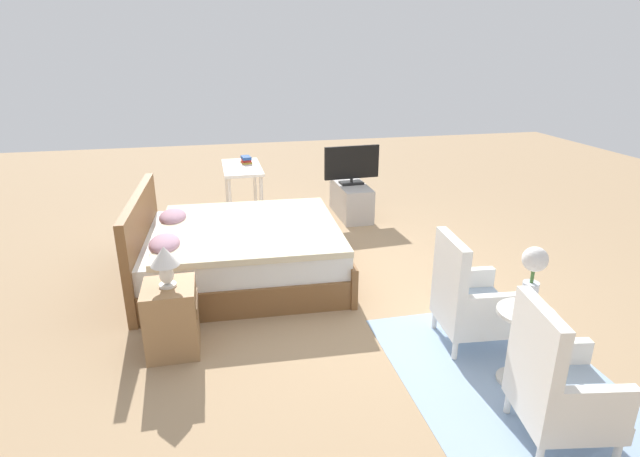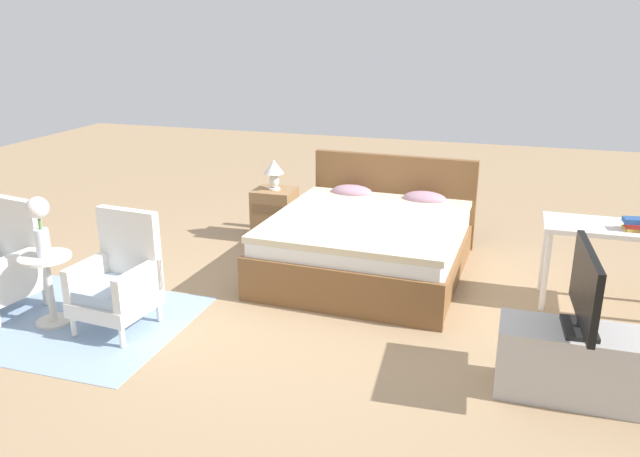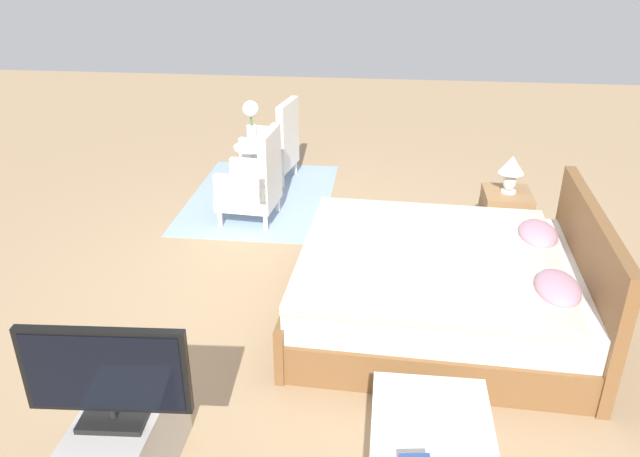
{
  "view_description": "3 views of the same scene",
  "coord_description": "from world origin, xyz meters",
  "px_view_note": "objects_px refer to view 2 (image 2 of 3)",
  "views": [
    {
      "loc": [
        -4.62,
        1.12,
        2.31
      ],
      "look_at": [
        0.03,
        0.09,
        0.56
      ],
      "focal_mm": 28.0,
      "sensor_mm": 36.0,
      "label": 1
    },
    {
      "loc": [
        1.45,
        -4.65,
        2.33
      ],
      "look_at": [
        -0.05,
        0.2,
        0.63
      ],
      "focal_mm": 35.0,
      "sensor_mm": 36.0,
      "label": 2
    },
    {
      "loc": [
        4.16,
        0.45,
        2.64
      ],
      "look_at": [
        0.02,
        -0.01,
        0.62
      ],
      "focal_mm": 35.0,
      "sensor_mm": 36.0,
      "label": 3
    }
  ],
  "objects_px": {
    "book_stack": "(636,224)",
    "vanity_desk": "(609,238)",
    "armchair_by_window_right": "(119,282)",
    "side_table": "(48,281)",
    "nightstand": "(275,214)",
    "tv_flatscreen": "(585,290)",
    "bed": "(370,241)",
    "tv_stand": "(574,363)",
    "flower_vase": "(39,220)",
    "table_lamp": "(274,170)",
    "armchair_by_window_left": "(4,266)"
  },
  "relations": [
    {
      "from": "tv_flatscreen",
      "to": "armchair_by_window_left",
      "type": "bearing_deg",
      "value": -179.76
    },
    {
      "from": "armchair_by_window_left",
      "to": "nightstand",
      "type": "bearing_deg",
      "value": 57.08
    },
    {
      "from": "tv_flatscreen",
      "to": "side_table",
      "type": "bearing_deg",
      "value": -177.89
    },
    {
      "from": "bed",
      "to": "flower_vase",
      "type": "bearing_deg",
      "value": -139.6
    },
    {
      "from": "nightstand",
      "to": "vanity_desk",
      "type": "relative_size",
      "value": 0.55
    },
    {
      "from": "table_lamp",
      "to": "vanity_desk",
      "type": "distance_m",
      "value": 3.38
    },
    {
      "from": "armchair_by_window_right",
      "to": "side_table",
      "type": "xyz_separation_m",
      "value": [
        -0.56,
        -0.13,
        -0.02
      ]
    },
    {
      "from": "bed",
      "to": "armchair_by_window_left",
      "type": "distance_m",
      "value": 3.24
    },
    {
      "from": "flower_vase",
      "to": "side_table",
      "type": "bearing_deg",
      "value": -90.0
    },
    {
      "from": "bed",
      "to": "tv_flatscreen",
      "type": "xyz_separation_m",
      "value": [
        1.74,
        -1.72,
        0.45
      ]
    },
    {
      "from": "tv_flatscreen",
      "to": "book_stack",
      "type": "distance_m",
      "value": 1.51
    },
    {
      "from": "side_table",
      "to": "flower_vase",
      "type": "height_order",
      "value": "flower_vase"
    },
    {
      "from": "bed",
      "to": "armchair_by_window_right",
      "type": "bearing_deg",
      "value": -133.12
    },
    {
      "from": "armchair_by_window_right",
      "to": "nightstand",
      "type": "xyz_separation_m",
      "value": [
        0.41,
        2.34,
        -0.1
      ]
    },
    {
      "from": "table_lamp",
      "to": "vanity_desk",
      "type": "height_order",
      "value": "table_lamp"
    },
    {
      "from": "vanity_desk",
      "to": "tv_flatscreen",
      "type": "bearing_deg",
      "value": -102.1
    },
    {
      "from": "armchair_by_window_right",
      "to": "vanity_desk",
      "type": "bearing_deg",
      "value": 22.44
    },
    {
      "from": "vanity_desk",
      "to": "book_stack",
      "type": "bearing_deg",
      "value": -24.11
    },
    {
      "from": "vanity_desk",
      "to": "table_lamp",
      "type": "bearing_deg",
      "value": 166.07
    },
    {
      "from": "bed",
      "to": "tv_stand",
      "type": "distance_m",
      "value": 2.44
    },
    {
      "from": "armchair_by_window_right",
      "to": "bed",
      "type": "bearing_deg",
      "value": 46.88
    },
    {
      "from": "armchair_by_window_left",
      "to": "armchair_by_window_right",
      "type": "distance_m",
      "value": 1.11
    },
    {
      "from": "table_lamp",
      "to": "tv_flatscreen",
      "type": "distance_m",
      "value": 3.76
    },
    {
      "from": "tv_flatscreen",
      "to": "bed",
      "type": "bearing_deg",
      "value": 135.4
    },
    {
      "from": "armchair_by_window_left",
      "to": "flower_vase",
      "type": "relative_size",
      "value": 1.93
    },
    {
      "from": "armchair_by_window_left",
      "to": "table_lamp",
      "type": "bearing_deg",
      "value": 57.09
    },
    {
      "from": "nightstand",
      "to": "book_stack",
      "type": "bearing_deg",
      "value": -14.46
    },
    {
      "from": "armchair_by_window_right",
      "to": "nightstand",
      "type": "height_order",
      "value": "armchair_by_window_right"
    },
    {
      "from": "nightstand",
      "to": "book_stack",
      "type": "distance_m",
      "value": 3.6
    },
    {
      "from": "bed",
      "to": "nightstand",
      "type": "relative_size",
      "value": 3.72
    },
    {
      "from": "flower_vase",
      "to": "book_stack",
      "type": "xyz_separation_m",
      "value": [
        4.42,
        1.57,
        -0.1
      ]
    },
    {
      "from": "flower_vase",
      "to": "book_stack",
      "type": "bearing_deg",
      "value": 19.57
    },
    {
      "from": "tv_stand",
      "to": "vanity_desk",
      "type": "relative_size",
      "value": 0.92
    },
    {
      "from": "bed",
      "to": "flower_vase",
      "type": "xyz_separation_m",
      "value": [
        -2.18,
        -1.86,
        0.58
      ]
    },
    {
      "from": "side_table",
      "to": "nightstand",
      "type": "xyz_separation_m",
      "value": [
        0.97,
        2.46,
        -0.08
      ]
    },
    {
      "from": "tv_stand",
      "to": "tv_flatscreen",
      "type": "relative_size",
      "value": 1.21
    },
    {
      "from": "tv_flatscreen",
      "to": "tv_stand",
      "type": "bearing_deg",
      "value": -176.42
    },
    {
      "from": "armchair_by_window_right",
      "to": "vanity_desk",
      "type": "height_order",
      "value": "armchair_by_window_right"
    },
    {
      "from": "vanity_desk",
      "to": "book_stack",
      "type": "height_order",
      "value": "book_stack"
    },
    {
      "from": "armchair_by_window_right",
      "to": "tv_stand",
      "type": "distance_m",
      "value": 3.36
    },
    {
      "from": "nightstand",
      "to": "armchair_by_window_right",
      "type": "bearing_deg",
      "value": -99.84
    },
    {
      "from": "bed",
      "to": "table_lamp",
      "type": "bearing_deg",
      "value": 153.7
    },
    {
      "from": "table_lamp",
      "to": "armchair_by_window_right",
      "type": "bearing_deg",
      "value": -99.84
    },
    {
      "from": "flower_vase",
      "to": "nightstand",
      "type": "height_order",
      "value": "flower_vase"
    },
    {
      "from": "tv_stand",
      "to": "nightstand",
      "type": "bearing_deg",
      "value": 141.91
    },
    {
      "from": "bed",
      "to": "tv_flatscreen",
      "type": "relative_size",
      "value": 2.66
    },
    {
      "from": "nightstand",
      "to": "tv_flatscreen",
      "type": "bearing_deg",
      "value": -38.07
    },
    {
      "from": "bed",
      "to": "nightstand",
      "type": "distance_m",
      "value": 1.36
    },
    {
      "from": "book_stack",
      "to": "vanity_desk",
      "type": "bearing_deg",
      "value": 155.89
    },
    {
      "from": "table_lamp",
      "to": "book_stack",
      "type": "height_order",
      "value": "table_lamp"
    }
  ]
}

